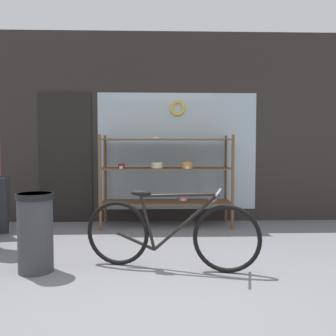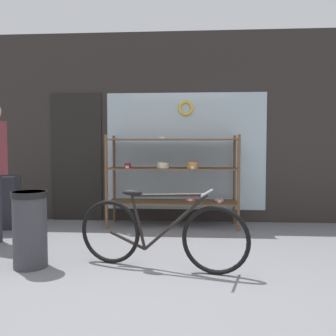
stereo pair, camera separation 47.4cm
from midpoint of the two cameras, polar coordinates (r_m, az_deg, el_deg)
The scene contains 6 objects.
ground_plane at distance 3.47m, azimuth 2.25°, elevation -17.61°, with size 30.00×30.00×0.00m, color slate.
storefront_facade at distance 6.16m, azimuth 2.71°, elevation 5.88°, with size 6.31×0.13×3.08m.
display_case at distance 5.73m, azimuth 3.18°, elevation -0.57°, with size 1.99×0.60×1.41m.
bicycle at distance 3.82m, azimuth 2.33°, elevation -9.94°, with size 1.75×0.59×0.80m.
sandwich_board at distance 5.88m, azimuth -21.95°, elevation -5.01°, with size 0.54×0.47×0.80m.
trash_bin at distance 4.02m, azimuth -17.16°, elevation -8.58°, with size 0.36×0.36×0.78m.
Camera 2 is at (0.33, -3.23, 1.24)m, focal length 40.00 mm.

